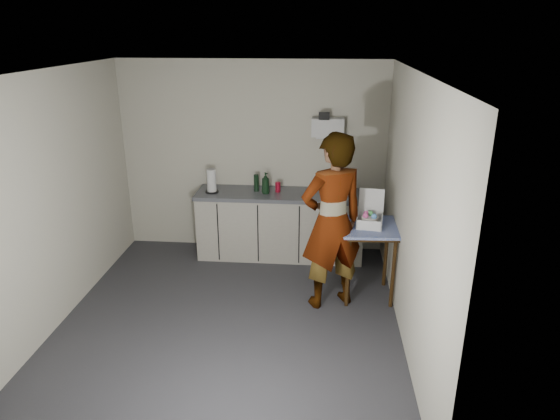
# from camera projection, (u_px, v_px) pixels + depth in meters

# --- Properties ---
(ground) EXTENTS (4.00, 4.00, 0.00)m
(ground) POSITION_uv_depth(u_px,v_px,m) (230.00, 321.00, 5.38)
(ground) COLOR #2C2C32
(ground) RESTS_ON ground
(wall_back) EXTENTS (3.60, 0.02, 2.60)m
(wall_back) POSITION_uv_depth(u_px,v_px,m) (253.00, 158.00, 6.79)
(wall_back) COLOR beige
(wall_back) RESTS_ON ground
(wall_right) EXTENTS (0.02, 4.00, 2.60)m
(wall_right) POSITION_uv_depth(u_px,v_px,m) (409.00, 213.00, 4.78)
(wall_right) COLOR beige
(wall_right) RESTS_ON ground
(wall_left) EXTENTS (0.02, 4.00, 2.60)m
(wall_left) POSITION_uv_depth(u_px,v_px,m) (52.00, 203.00, 5.07)
(wall_left) COLOR beige
(wall_left) RESTS_ON ground
(ceiling) EXTENTS (3.60, 4.00, 0.01)m
(ceiling) POSITION_uv_depth(u_px,v_px,m) (220.00, 73.00, 4.48)
(ceiling) COLOR white
(ceiling) RESTS_ON wall_back
(kitchen_counter) EXTENTS (2.24, 0.62, 0.91)m
(kitchen_counter) POSITION_uv_depth(u_px,v_px,m) (280.00, 226.00, 6.79)
(kitchen_counter) COLOR black
(kitchen_counter) RESTS_ON ground
(wall_shelf) EXTENTS (0.42, 0.18, 0.37)m
(wall_shelf) POSITION_uv_depth(u_px,v_px,m) (328.00, 128.00, 6.49)
(wall_shelf) COLOR white
(wall_shelf) RESTS_ON ground
(side_table) EXTENTS (0.71, 0.71, 0.88)m
(side_table) POSITION_uv_depth(u_px,v_px,m) (369.00, 235.00, 5.64)
(side_table) COLOR #33200B
(side_table) RESTS_ON ground
(standing_man) EXTENTS (0.86, 0.75, 1.99)m
(standing_man) POSITION_uv_depth(u_px,v_px,m) (332.00, 222.00, 5.39)
(standing_man) COLOR #B2A593
(standing_man) RESTS_ON ground
(soap_bottle) EXTENTS (0.16, 0.16, 0.29)m
(soap_bottle) POSITION_uv_depth(u_px,v_px,m) (266.00, 183.00, 6.54)
(soap_bottle) COLOR black
(soap_bottle) RESTS_ON kitchen_counter
(soda_can) EXTENTS (0.07, 0.07, 0.13)m
(soda_can) POSITION_uv_depth(u_px,v_px,m) (278.00, 187.00, 6.63)
(soda_can) COLOR red
(soda_can) RESTS_ON kitchen_counter
(dark_bottle) EXTENTS (0.07, 0.07, 0.23)m
(dark_bottle) POSITION_uv_depth(u_px,v_px,m) (256.00, 183.00, 6.64)
(dark_bottle) COLOR black
(dark_bottle) RESTS_ON kitchen_counter
(paper_towel) EXTENTS (0.18, 0.18, 0.31)m
(paper_towel) POSITION_uv_depth(u_px,v_px,m) (212.00, 181.00, 6.59)
(paper_towel) COLOR black
(paper_towel) RESTS_ON kitchen_counter
(dish_rack) EXTENTS (0.37, 0.28, 0.26)m
(dish_rack) POSITION_uv_depth(u_px,v_px,m) (336.00, 190.00, 6.54)
(dish_rack) COLOR silver
(dish_rack) RESTS_ON kitchen_counter
(bakery_box) EXTENTS (0.32, 0.33, 0.40)m
(bakery_box) POSITION_uv_depth(u_px,v_px,m) (370.00, 218.00, 5.58)
(bakery_box) COLOR white
(bakery_box) RESTS_ON side_table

